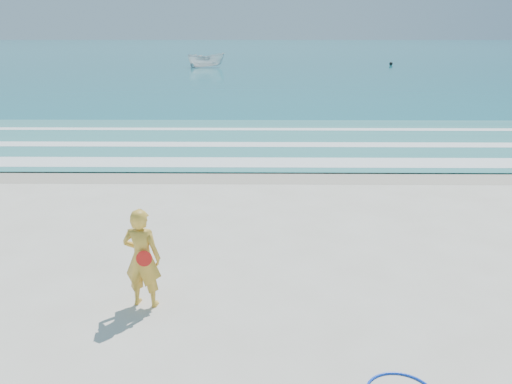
{
  "coord_description": "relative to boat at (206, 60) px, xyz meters",
  "views": [
    {
      "loc": [
        0.51,
        -7.16,
        4.69
      ],
      "look_at": [
        0.39,
        4.0,
        1.0
      ],
      "focal_mm": 35.0,
      "sensor_mm": 36.0,
      "label": 1
    }
  ],
  "objects": [
    {
      "name": "ground",
      "position": [
        6.23,
        -55.66,
        -0.91
      ],
      "size": [
        400.0,
        400.0,
        0.0
      ],
      "primitive_type": "plane",
      "color": "silver",
      "rests_on": "ground"
    },
    {
      "name": "wet_sand",
      "position": [
        6.23,
        -46.66,
        -0.9
      ],
      "size": [
        400.0,
        2.4,
        0.0
      ],
      "primitive_type": "cube",
      "color": "#B2A893",
      "rests_on": "ground"
    },
    {
      "name": "ocean",
      "position": [
        6.23,
        49.34,
        -0.89
      ],
      "size": [
        400.0,
        190.0,
        0.04
      ],
      "primitive_type": "cube",
      "color": "#19727F",
      "rests_on": "ground"
    },
    {
      "name": "shallow",
      "position": [
        6.23,
        -41.66,
        -0.86
      ],
      "size": [
        400.0,
        10.0,
        0.01
      ],
      "primitive_type": "cube",
      "color": "#59B7AD",
      "rests_on": "ocean"
    },
    {
      "name": "foam_near",
      "position": [
        6.23,
        -45.36,
        -0.85
      ],
      "size": [
        400.0,
        1.4,
        0.01
      ],
      "primitive_type": "cube",
      "color": "white",
      "rests_on": "shallow"
    },
    {
      "name": "foam_mid",
      "position": [
        6.23,
        -42.46,
        -0.85
      ],
      "size": [
        400.0,
        0.9,
        0.01
      ],
      "primitive_type": "cube",
      "color": "white",
      "rests_on": "shallow"
    },
    {
      "name": "foam_far",
      "position": [
        6.23,
        -39.16,
        -0.85
      ],
      "size": [
        400.0,
        0.6,
        0.01
      ],
      "primitive_type": "cube",
      "color": "white",
      "rests_on": "shallow"
    },
    {
      "name": "boat",
      "position": [
        0.0,
        0.0,
        0.0
      ],
      "size": [
        4.72,
        2.48,
        1.73
      ],
      "primitive_type": "imported",
      "rotation": [
        0.0,
        0.0,
        1.76
      ],
      "color": "silver",
      "rests_on": "ocean"
    },
    {
      "name": "buoy",
      "position": [
        23.49,
        3.71,
        -0.64
      ],
      "size": [
        0.45,
        0.45,
        0.45
      ],
      "primitive_type": "sphere",
      "color": "black",
      "rests_on": "ocean"
    },
    {
      "name": "woman",
      "position": [
        4.69,
        -55.04,
        0.0
      ],
      "size": [
        0.72,
        0.54,
        1.81
      ],
      "color": "gold",
      "rests_on": "ground"
    }
  ]
}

